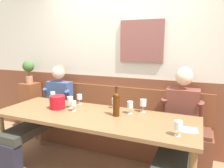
% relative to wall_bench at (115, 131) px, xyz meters
% --- Properties ---
extents(room_wall_back, '(6.80, 0.12, 2.80)m').
position_rel_wall_bench_xyz_m(room_wall_back, '(0.00, 0.26, 1.12)').
color(room_wall_back, silver).
rests_on(room_wall_back, ground).
extents(wood_wainscot_panel, '(6.80, 0.03, 1.08)m').
position_rel_wall_bench_xyz_m(wood_wainscot_panel, '(0.00, 0.21, 0.26)').
color(wood_wainscot_panel, brown).
rests_on(wood_wainscot_panel, ground).
extents(wall_bench, '(2.73, 0.42, 0.94)m').
position_rel_wall_bench_xyz_m(wall_bench, '(0.00, 0.00, 0.00)').
color(wall_bench, brown).
rests_on(wall_bench, ground).
extents(dining_table, '(2.43, 0.83, 0.76)m').
position_rel_wall_bench_xyz_m(dining_table, '(0.00, -0.68, 0.40)').
color(dining_table, brown).
rests_on(dining_table, ground).
extents(person_right_seat, '(0.51, 1.26, 1.26)m').
position_rel_wall_bench_xyz_m(person_right_seat, '(-0.98, -0.38, 0.33)').
color(person_right_seat, '#242333').
rests_on(person_right_seat, ground).
extents(person_center_left_seat, '(0.52, 1.27, 1.31)m').
position_rel_wall_bench_xyz_m(person_center_left_seat, '(0.96, -0.34, 0.36)').
color(person_center_left_seat, '#2D243B').
rests_on(person_center_left_seat, ground).
extents(ice_bucket, '(0.20, 0.20, 0.17)m').
position_rel_wall_bench_xyz_m(ice_bucket, '(-0.55, -0.64, 0.56)').
color(ice_bucket, red).
rests_on(ice_bucket, dining_table).
extents(wine_bottle_clear_water, '(0.08, 0.08, 0.35)m').
position_rel_wall_bench_xyz_m(wine_bottle_clear_water, '(0.27, -0.61, 0.63)').
color(wine_bottle_clear_water, '#482107').
rests_on(wine_bottle_clear_water, dining_table).
extents(wine_glass_left_end, '(0.07, 0.07, 0.14)m').
position_rel_wall_bench_xyz_m(wine_glass_left_end, '(-0.39, -0.35, 0.57)').
color(wine_glass_left_end, silver).
rests_on(wine_glass_left_end, dining_table).
extents(wine_glass_center_front, '(0.08, 0.08, 0.16)m').
position_rel_wall_bench_xyz_m(wine_glass_center_front, '(0.52, -0.35, 0.59)').
color(wine_glass_center_front, silver).
rests_on(wine_glass_center_front, dining_table).
extents(wine_glass_mid_left, '(0.07, 0.07, 0.15)m').
position_rel_wall_bench_xyz_m(wine_glass_mid_left, '(0.39, -0.48, 0.59)').
color(wine_glass_mid_left, silver).
rests_on(wine_glass_mid_left, dining_table).
extents(wine_glass_mid_right, '(0.08, 0.08, 0.14)m').
position_rel_wall_bench_xyz_m(wine_glass_mid_right, '(0.99, -0.90, 0.57)').
color(wine_glass_mid_right, silver).
rests_on(wine_glass_mid_right, dining_table).
extents(wine_glass_by_bottle, '(0.07, 0.07, 0.15)m').
position_rel_wall_bench_xyz_m(wine_glass_by_bottle, '(-0.41, -0.56, 0.58)').
color(wine_glass_by_bottle, silver).
rests_on(wine_glass_by_bottle, dining_table).
extents(wine_glass_near_bucket, '(0.06, 0.06, 0.14)m').
position_rel_wall_bench_xyz_m(wine_glass_near_bucket, '(0.14, -0.35, 0.57)').
color(wine_glass_near_bucket, silver).
rests_on(wine_glass_near_bucket, dining_table).
extents(wine_glass_center_rear, '(0.07, 0.07, 0.14)m').
position_rel_wall_bench_xyz_m(wine_glass_center_rear, '(-0.85, -0.35, 0.57)').
color(wine_glass_center_rear, silver).
rests_on(wine_glass_center_rear, dining_table).
extents(wine_glass_right_end, '(0.07, 0.07, 0.14)m').
position_rel_wall_bench_xyz_m(wine_glass_right_end, '(-0.29, -0.66, 0.57)').
color(wine_glass_right_end, silver).
rests_on(wine_glass_right_end, dining_table).
extents(tasting_sheet_left_guest, '(0.23, 0.17, 0.00)m').
position_rel_wall_bench_xyz_m(tasting_sheet_left_guest, '(1.06, -0.72, 0.48)').
color(tasting_sheet_left_guest, white).
rests_on(tasting_sheet_left_guest, dining_table).
extents(corner_pedestal, '(0.28, 0.28, 0.90)m').
position_rel_wall_bench_xyz_m(corner_pedestal, '(-1.66, 0.03, 0.17)').
color(corner_pedestal, brown).
rests_on(corner_pedestal, ground).
extents(potted_plant, '(0.20, 0.20, 0.40)m').
position_rel_wall_bench_xyz_m(potted_plant, '(-1.66, 0.03, 0.87)').
color(potted_plant, '#A96F55').
rests_on(potted_plant, corner_pedestal).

